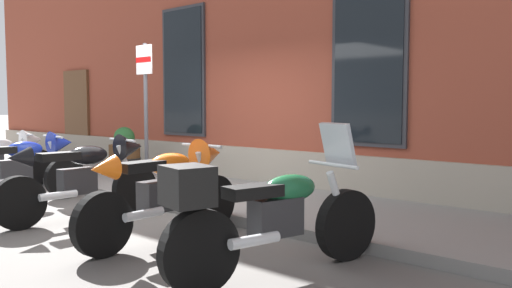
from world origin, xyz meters
name	(u,v)px	position (x,y,z in m)	size (l,w,h in m)	color
ground_plane	(152,209)	(0.00, 0.00, 0.00)	(140.00, 140.00, 0.00)	#565451
sidewalk	(214,193)	(0.00, 1.18, 0.06)	(26.40, 2.36, 0.13)	slate
motorcycle_blue_sport	(24,165)	(-1.69, -1.02, 0.57)	(0.62, 2.05, 1.05)	black
motorcycle_black_sport	(88,174)	(-0.11, -0.92, 0.58)	(0.62, 2.17, 1.06)	black
motorcycle_orange_sport	(169,187)	(1.50, -0.91, 0.58)	(0.62, 2.13, 1.07)	black
motorcycle_green_touring	(269,215)	(3.09, -1.14, 0.54)	(0.86, 2.18, 1.29)	black
parking_sign	(145,95)	(-0.73, 0.45, 1.59)	(0.36, 0.07, 2.26)	#4C4C51
barrel_planter	(125,154)	(-2.69, 1.38, 0.50)	(0.62, 0.62, 0.90)	brown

